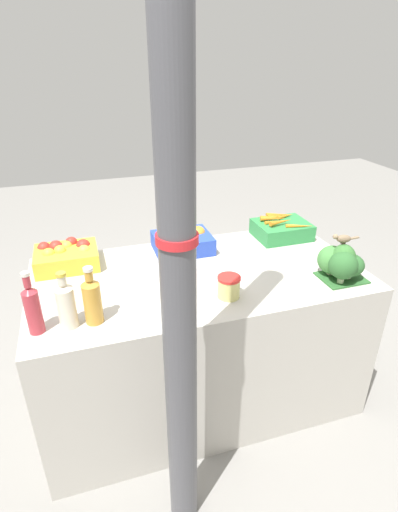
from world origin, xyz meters
TOP-DOWN VIEW (x-y plane):
  - ground_plane at (0.00, 0.00)m, footprint 10.00×10.00m
  - market_table at (0.00, 0.00)m, footprint 1.71×0.89m
  - support_pole at (-0.28, -0.66)m, footprint 0.13×0.13m
  - apple_crate at (-0.65, 0.30)m, footprint 0.32×0.26m
  - orange_crate at (-0.01, 0.29)m, footprint 0.32×0.26m
  - carrot_crate at (0.63, 0.29)m, footprint 0.32×0.27m
  - broccoli_pile at (0.66, -0.27)m, footprint 0.22×0.23m
  - juice_bottle_ruby at (-0.78, -0.27)m, footprint 0.06×0.06m
  - juice_bottle_cloudy at (-0.65, -0.27)m, footprint 0.08×0.08m
  - juice_bottle_amber at (-0.55, -0.27)m, footprint 0.08×0.08m
  - pickle_jar at (0.06, -0.26)m, footprint 0.11×0.11m
  - sparrow_bird at (0.66, -0.25)m, footprint 0.13×0.05m

SIDE VIEW (x-z plane):
  - ground_plane at x=0.00m, z-range 0.00..0.00m
  - market_table at x=0.00m, z-range 0.00..0.83m
  - pickle_jar at x=0.06m, z-range 0.83..0.94m
  - carrot_crate at x=0.63m, z-range 0.82..0.95m
  - orange_crate at x=-0.01m, z-range 0.83..0.96m
  - apple_crate at x=-0.65m, z-range 0.83..0.96m
  - broccoli_pile at x=0.66m, z-range 0.83..1.02m
  - juice_bottle_cloudy at x=-0.65m, z-range 0.81..1.07m
  - juice_bottle_amber at x=-0.55m, z-range 0.81..1.07m
  - juice_bottle_ruby at x=-0.78m, z-range 0.81..1.09m
  - sparrow_bird at x=0.66m, z-range 1.03..1.08m
  - support_pole at x=-0.28m, z-range 0.00..2.52m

